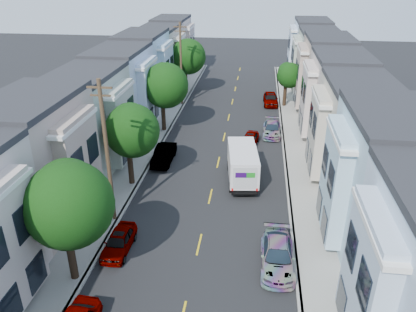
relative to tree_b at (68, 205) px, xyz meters
The scene contains 23 objects.
ground 8.98m from the tree_b, 32.32° to the left, with size 160.00×160.00×0.00m, color black.
road_slab 20.62m from the tree_b, 71.64° to the left, with size 12.00×70.00×0.02m, color black.
curb_left 19.62m from the tree_b, 89.24° to the left, with size 0.30×70.00×0.15m, color gray.
curb_right 23.18m from the tree_b, 56.95° to the left, with size 0.30×70.00×0.15m, color gray.
sidewalk_left 19.64m from the tree_b, 93.16° to the left, with size 2.60×70.00×0.15m, color gray.
sidewalk_right 23.90m from the tree_b, 54.28° to the left, with size 2.60×70.00×0.15m, color gray.
centerline 20.62m from the tree_b, 71.64° to the left, with size 0.12×70.00×0.01m, color gold.
townhouse_row_left 20.22m from the tree_b, 104.32° to the left, with size 5.00×70.00×8.50m, color beige.
townhouse_row_right 26.27m from the tree_b, 47.41° to the left, with size 5.00×70.00×8.50m, color beige.
tree_b is the anchor object (origin of this frame).
tree_c 11.11m from the tree_b, 90.00° to the left, with size 4.23×4.23×6.86m.
tree_d 22.93m from the tree_b, 90.00° to the left, with size 4.70×4.70×7.37m.
tree_e 36.65m from the tree_b, 90.00° to the left, with size 4.70×4.70×7.50m.
tree_far_r 35.49m from the tree_b, 68.16° to the left, with size 3.10×3.10×5.53m.
utility_pole_near 5.99m from the tree_b, 89.98° to the left, with size 1.60×0.26×10.00m.
utility_pole_far 31.99m from the tree_b, 90.00° to the left, with size 1.60×0.26×10.00m.
fedex_truck 15.93m from the tree_b, 56.47° to the left, with size 2.27×5.91×2.83m.
lead_sedan 22.62m from the tree_b, 66.02° to the left, with size 1.44×3.76×1.22m, color black.
parked_left_c 5.38m from the tree_b, 63.56° to the left, with size 1.52×3.96×1.28m, color #A3A4AA.
parked_left_d 16.10m from the tree_b, 84.82° to the left, with size 1.54×4.36×1.45m, color black.
parked_right_b 12.28m from the tree_b, 13.21° to the left, with size 1.97×4.68×1.40m, color silver.
parked_right_c 26.16m from the tree_b, 64.26° to the left, with size 1.82×4.32×1.30m, color black.
parked_right_d 35.56m from the tree_b, 71.50° to the left, with size 1.77×4.62×1.50m, color #0A1736.
Camera 1 is at (3.21, -20.85, 16.39)m, focal length 35.00 mm.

